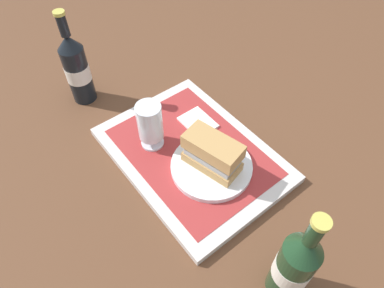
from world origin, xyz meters
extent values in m
plane|color=brown|center=(0.00, 0.00, 0.00)|extent=(3.00, 3.00, 0.00)
cube|color=silver|center=(0.00, 0.00, 0.01)|extent=(0.44, 0.32, 0.02)
cube|color=#9E2D2D|center=(0.00, 0.00, 0.02)|extent=(0.38, 0.27, 0.00)
cylinder|color=white|center=(-0.07, -0.01, 0.03)|extent=(0.19, 0.19, 0.01)
cube|color=tan|center=(-0.07, -0.01, 0.05)|extent=(0.14, 0.09, 0.02)
cube|color=#9EA3A8|center=(-0.07, -0.01, 0.07)|extent=(0.13, 0.08, 0.02)
cube|color=silver|center=(-0.07, -0.01, 0.08)|extent=(0.12, 0.08, 0.01)
sphere|color=#47932D|center=(-0.02, 0.01, 0.09)|extent=(0.04, 0.04, 0.04)
cube|color=tan|center=(-0.07, -0.01, 0.10)|extent=(0.14, 0.09, 0.04)
cylinder|color=silver|center=(0.08, 0.06, 0.02)|extent=(0.06, 0.06, 0.01)
cylinder|color=silver|center=(0.08, 0.06, 0.04)|extent=(0.01, 0.01, 0.02)
cylinder|color=silver|center=(0.08, 0.06, 0.10)|extent=(0.06, 0.06, 0.09)
cylinder|color=gold|center=(0.08, 0.06, 0.07)|extent=(0.06, 0.06, 0.04)
cylinder|color=white|center=(0.08, 0.06, 0.09)|extent=(0.05, 0.05, 0.01)
cube|color=white|center=(0.06, -0.07, 0.02)|extent=(0.09, 0.07, 0.01)
cylinder|color=black|center=(0.36, 0.11, 0.08)|extent=(0.06, 0.06, 0.17)
cylinder|color=silver|center=(0.36, 0.11, 0.09)|extent=(0.07, 0.07, 0.05)
cone|color=black|center=(0.36, 0.11, 0.18)|extent=(0.06, 0.06, 0.04)
cylinder|color=black|center=(0.36, 0.11, 0.23)|extent=(0.02, 0.02, 0.05)
cylinder|color=#BFB74C|center=(0.36, 0.11, 0.26)|extent=(0.03, 0.03, 0.01)
cylinder|color=#19381E|center=(-0.35, 0.06, 0.08)|extent=(0.06, 0.06, 0.17)
cylinder|color=silver|center=(-0.35, 0.06, 0.09)|extent=(0.07, 0.07, 0.05)
cone|color=#19381E|center=(-0.35, 0.06, 0.18)|extent=(0.06, 0.06, 0.04)
cylinder|color=#19381E|center=(-0.35, 0.06, 0.23)|extent=(0.02, 0.02, 0.05)
cylinder|color=#BFB74C|center=(-0.35, 0.06, 0.26)|extent=(0.03, 0.03, 0.01)
camera|label=1|loc=(-0.41, 0.32, 0.68)|focal=32.41mm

